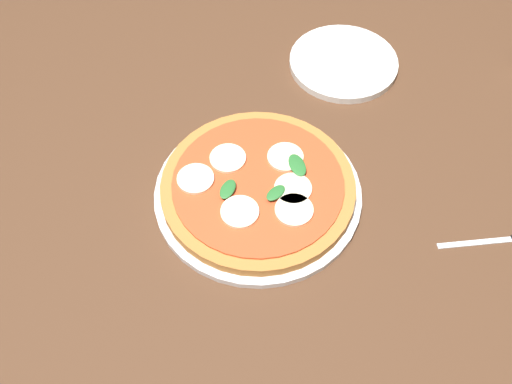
{
  "coord_description": "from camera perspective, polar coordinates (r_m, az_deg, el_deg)",
  "views": [
    {
      "loc": [
        -0.02,
        -0.5,
        1.54
      ],
      "look_at": [
        -0.0,
        0.04,
        0.77
      ],
      "focal_mm": 40.76,
      "sensor_mm": 36.0,
      "label": 1
    }
  ],
  "objects": [
    {
      "name": "knife",
      "position": [
        0.98,
        23.77,
        -4.24
      ],
      "size": [
        0.19,
        0.02,
        0.01
      ],
      "color": "black",
      "rests_on": "dining_table"
    },
    {
      "name": "dining_table",
      "position": [
        0.99,
        0.27,
        -5.18
      ],
      "size": [
        1.57,
        1.17,
        0.76
      ],
      "color": "#4C301E",
      "rests_on": "ground_plane"
    },
    {
      "name": "plate_white",
      "position": [
        1.16,
        8.58,
        12.45
      ],
      "size": [
        0.21,
        0.21,
        0.01
      ],
      "primitive_type": "cylinder",
      "color": "white",
      "rests_on": "dining_table"
    },
    {
      "name": "serving_tray",
      "position": [
        0.94,
        0.0,
        -0.14
      ],
      "size": [
        0.34,
        0.34,
        0.01
      ],
      "primitive_type": "cylinder",
      "color": "silver",
      "rests_on": "dining_table"
    },
    {
      "name": "ground_plane",
      "position": [
        1.61,
        0.17,
        -17.4
      ],
      "size": [
        6.0,
        6.0,
        0.0
      ],
      "primitive_type": "plane",
      "color": "#2D2B28"
    },
    {
      "name": "pizza",
      "position": [
        0.93,
        -0.1,
        0.55
      ],
      "size": [
        0.31,
        0.31,
        0.03
      ],
      "color": "#B27033",
      "rests_on": "serving_tray"
    }
  ]
}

